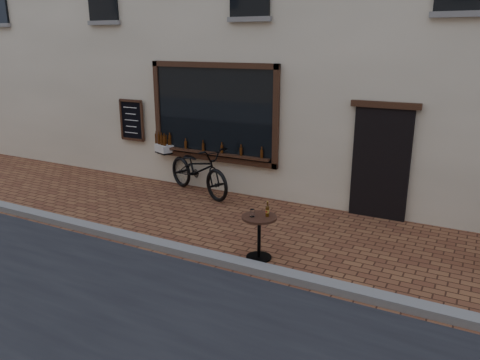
% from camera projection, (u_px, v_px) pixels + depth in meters
% --- Properties ---
extents(ground, '(90.00, 90.00, 0.00)m').
position_uv_depth(ground, '(206.00, 266.00, 7.39)').
color(ground, brown).
rests_on(ground, ground).
extents(kerb, '(90.00, 0.25, 0.12)m').
position_uv_depth(kerb, '(212.00, 257.00, 7.54)').
color(kerb, slate).
rests_on(kerb, ground).
extents(cargo_bicycle, '(2.63, 1.60, 1.23)m').
position_uv_depth(cargo_bicycle, '(197.00, 169.00, 10.79)').
color(cargo_bicycle, black).
rests_on(cargo_bicycle, ground).
extents(bistro_table, '(0.57, 0.57, 0.98)m').
position_uv_depth(bistro_table, '(259.00, 228.00, 7.51)').
color(bistro_table, black).
rests_on(bistro_table, ground).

